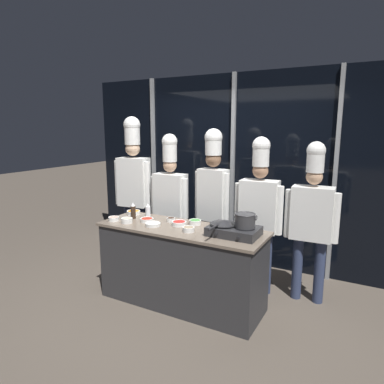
# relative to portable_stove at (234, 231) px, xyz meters

# --- Properties ---
(ground_plane) EXTENTS (24.00, 24.00, 0.00)m
(ground_plane) POSITION_rel_portable_stove_xyz_m (-0.61, -0.01, -0.94)
(ground_plane) COLOR brown
(window_wall_back) EXTENTS (4.83, 0.09, 2.70)m
(window_wall_back) POSITION_rel_portable_stove_xyz_m (-0.61, 1.48, 0.41)
(window_wall_back) COLOR black
(window_wall_back) RESTS_ON ground_plane
(demo_counter) EXTENTS (1.87, 0.65, 0.89)m
(demo_counter) POSITION_rel_portable_stove_xyz_m (-0.61, -0.01, -0.49)
(demo_counter) COLOR #2D2D30
(demo_counter) RESTS_ON ground_plane
(portable_stove) EXTENTS (0.50, 0.36, 0.10)m
(portable_stove) POSITION_rel_portable_stove_xyz_m (0.00, 0.00, 0.00)
(portable_stove) COLOR #28282B
(portable_stove) RESTS_ON demo_counter
(frying_pan) EXTENTS (0.28, 0.49, 0.04)m
(frying_pan) POSITION_rel_portable_stove_xyz_m (-0.12, -0.01, 0.07)
(frying_pan) COLOR #232326
(frying_pan) RESTS_ON portable_stove
(stock_pot) EXTENTS (0.23, 0.21, 0.14)m
(stock_pot) POSITION_rel_portable_stove_xyz_m (0.12, 0.00, 0.13)
(stock_pot) COLOR #333335
(stock_pot) RESTS_ON portable_stove
(squeeze_bottle_clear) EXTENTS (0.06, 0.06, 0.16)m
(squeeze_bottle_clear) POSITION_rel_portable_stove_xyz_m (-1.20, 0.19, 0.03)
(squeeze_bottle_clear) COLOR white
(squeeze_bottle_clear) RESTS_ON demo_counter
(squeeze_bottle_soy) EXTENTS (0.06, 0.06, 0.19)m
(squeeze_bottle_soy) POSITION_rel_portable_stove_xyz_m (-1.30, 0.03, 0.04)
(squeeze_bottle_soy) COLOR #332319
(squeeze_bottle_soy) RESTS_ON demo_counter
(prep_bowl_chicken) EXTENTS (0.13, 0.13, 0.06)m
(prep_bowl_chicken) POSITION_rel_portable_stove_xyz_m (-1.24, -0.16, -0.02)
(prep_bowl_chicken) COLOR white
(prep_bowl_chicken) RESTS_ON demo_counter
(prep_bowl_scallions) EXTENTS (0.14, 0.14, 0.05)m
(prep_bowl_scallions) POSITION_rel_portable_stove_xyz_m (-0.53, 0.16, -0.02)
(prep_bowl_scallions) COLOR white
(prep_bowl_scallions) RESTS_ON demo_counter
(prep_bowl_bell_pepper) EXTENTS (0.17, 0.17, 0.05)m
(prep_bowl_bell_pepper) POSITION_rel_portable_stove_xyz_m (-0.67, 0.04, -0.02)
(prep_bowl_bell_pepper) COLOR white
(prep_bowl_bell_pepper) RESTS_ON demo_counter
(prep_bowl_shrimp) EXTENTS (0.13, 0.13, 0.05)m
(prep_bowl_shrimp) POSITION_rel_portable_stove_xyz_m (-1.43, -0.17, -0.02)
(prep_bowl_shrimp) COLOR white
(prep_bowl_shrimp) RESTS_ON demo_counter
(prep_bowl_rice) EXTENTS (0.17, 0.17, 0.04)m
(prep_bowl_rice) POSITION_rel_portable_stove_xyz_m (-0.91, -0.11, -0.03)
(prep_bowl_rice) COLOR white
(prep_bowl_rice) RESTS_ON demo_counter
(prep_bowl_carrots) EXTENTS (0.17, 0.17, 0.05)m
(prep_bowl_carrots) POSITION_rel_portable_stove_xyz_m (-1.42, 0.18, -0.02)
(prep_bowl_carrots) COLOR white
(prep_bowl_carrots) RESTS_ON demo_counter
(prep_bowl_chili_flakes) EXTENTS (0.16, 0.16, 0.04)m
(prep_bowl_chili_flakes) POSITION_rel_portable_stove_xyz_m (-1.07, -0.01, -0.03)
(prep_bowl_chili_flakes) COLOR white
(prep_bowl_chili_flakes) RESTS_ON demo_counter
(prep_bowl_mushrooms) EXTENTS (0.13, 0.13, 0.05)m
(prep_bowl_mushrooms) POSITION_rel_portable_stove_xyz_m (-0.46, -0.11, -0.02)
(prep_bowl_mushrooms) COLOR white
(prep_bowl_mushrooms) RESTS_ON demo_counter
(prep_bowl_soy_glaze) EXTENTS (0.10, 0.10, 0.05)m
(prep_bowl_soy_glaze) POSITION_rel_portable_stove_xyz_m (-0.83, 0.12, -0.02)
(prep_bowl_soy_glaze) COLOR white
(prep_bowl_soy_glaze) RESTS_ON demo_counter
(chef_head) EXTENTS (0.57, 0.27, 2.11)m
(chef_head) POSITION_rel_portable_stove_xyz_m (-1.81, 0.70, 0.29)
(chef_head) COLOR #2D3856
(chef_head) RESTS_ON ground_plane
(chef_sous) EXTENTS (0.56, 0.22, 1.88)m
(chef_sous) POSITION_rel_portable_stove_xyz_m (-1.19, 0.69, 0.12)
(chef_sous) COLOR #2D3856
(chef_sous) RESTS_ON ground_plane
(chef_line) EXTENTS (0.48, 0.22, 1.95)m
(chef_line) POSITION_rel_portable_stove_xyz_m (-0.57, 0.70, 0.25)
(chef_line) COLOR #232326
(chef_line) RESTS_ON ground_plane
(chef_pastry) EXTENTS (0.57, 0.24, 1.86)m
(chef_pastry) POSITION_rel_portable_stove_xyz_m (0.04, 0.68, 0.12)
(chef_pastry) COLOR #2D3856
(chef_pastry) RESTS_ON ground_plane
(chef_apprentice) EXTENTS (0.58, 0.25, 1.82)m
(chef_apprentice) POSITION_rel_portable_stove_xyz_m (0.62, 0.74, 0.08)
(chef_apprentice) COLOR #2D3856
(chef_apprentice) RESTS_ON ground_plane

